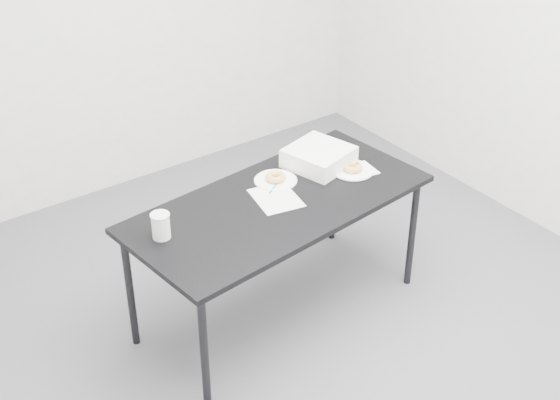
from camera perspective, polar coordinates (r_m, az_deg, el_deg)
floor at (r=4.26m, az=0.34°, el=-9.97°), size 4.00×4.00×0.00m
table at (r=4.03m, az=-0.12°, el=-0.73°), size 1.67×0.91×0.73m
scorecard at (r=4.02m, az=-0.30°, el=0.16°), size 0.27×0.31×0.00m
logo_patch at (r=4.12m, az=-0.30°, el=1.07°), size 0.05×0.05×0.00m
pen at (r=4.10m, az=-0.41°, el=0.95°), size 0.11×0.07×0.01m
napkin at (r=4.29m, az=5.88°, el=2.19°), size 0.18×0.18×0.00m
plate_near at (r=4.27m, az=5.32°, el=2.17°), size 0.23×0.23×0.01m
donut_near at (r=4.26m, az=5.34°, el=2.41°), size 0.13×0.13×0.04m
plate_far at (r=4.17m, az=-0.33°, el=1.45°), size 0.23×0.23×0.01m
donut_far at (r=4.16m, az=-0.33°, el=1.70°), size 0.13×0.13×0.04m
coffee_cup at (r=3.73m, az=-8.71°, el=-1.87°), size 0.09×0.09×0.13m
cup_lid at (r=4.36m, az=2.59°, el=2.96°), size 0.09×0.09×0.01m
bakery_box at (r=4.30m, az=2.86°, el=3.17°), size 0.38×0.38×0.10m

